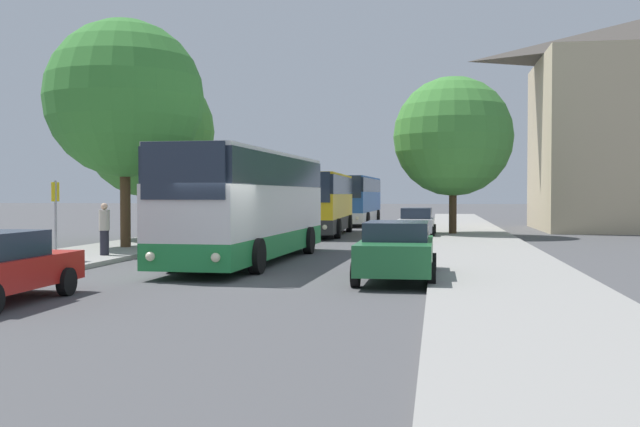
% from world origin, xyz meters
% --- Properties ---
extents(ground_plane, '(300.00, 300.00, 0.00)m').
position_xyz_m(ground_plane, '(0.00, 0.00, 0.00)').
color(ground_plane, '#4C4C4F').
rests_on(ground_plane, ground).
extents(sidewalk_right, '(4.00, 120.00, 0.15)m').
position_xyz_m(sidewalk_right, '(7.00, 0.00, 0.07)').
color(sidewalk_right, gray).
rests_on(sidewalk_right, ground_plane).
extents(bus_front, '(3.01, 12.17, 3.55)m').
position_xyz_m(bus_front, '(-0.84, 4.96, 1.89)').
color(bus_front, '#238942').
rests_on(bus_front, ground_plane).
extents(bus_middle, '(3.02, 10.78, 3.29)m').
position_xyz_m(bus_middle, '(-1.04, 21.19, 1.76)').
color(bus_middle, '#2D2D2D').
rests_on(bus_middle, ground_plane).
extents(bus_rear, '(2.97, 12.07, 3.44)m').
position_xyz_m(bus_rear, '(-0.66, 35.17, 1.83)').
color(bus_rear, silver).
rests_on(bus_rear, ground_plane).
extents(parked_car_right_near, '(2.00, 4.64, 1.51)m').
position_xyz_m(parked_car_right_near, '(4.19, 0.33, 0.79)').
color(parked_car_right_near, '#236B38').
rests_on(parked_car_right_near, ground_plane).
extents(parked_car_right_far, '(1.98, 4.65, 1.50)m').
position_xyz_m(parked_car_right_far, '(4.16, 19.98, 0.78)').
color(parked_car_right_far, '#B7B7BC').
rests_on(parked_car_right_far, ground_plane).
extents(bus_stop_sign, '(0.08, 0.45, 2.49)m').
position_xyz_m(bus_stop_sign, '(-6.55, 2.92, 1.70)').
color(bus_stop_sign, gray).
rests_on(bus_stop_sign, sidewalk_left).
extents(pedestrian_waiting_near, '(0.36, 0.36, 1.77)m').
position_xyz_m(pedestrian_waiting_near, '(-5.92, 5.02, 1.04)').
color(pedestrian_waiting_near, '#23232D').
rests_on(pedestrian_waiting_near, sidewalk_left).
extents(tree_left_near, '(6.14, 6.14, 8.85)m').
position_xyz_m(tree_left_near, '(-6.83, 8.84, 5.93)').
color(tree_left_near, '#47331E').
rests_on(tree_left_near, sidewalk_left).
extents(tree_left_far, '(6.09, 6.09, 8.02)m').
position_xyz_m(tree_left_far, '(-8.10, 14.44, 5.12)').
color(tree_left_far, '#513D23').
rests_on(tree_left_far, sidewalk_left).
extents(tree_right_near, '(6.26, 6.26, 8.22)m').
position_xyz_m(tree_right_near, '(6.02, 21.07, 5.24)').
color(tree_right_near, '#47331E').
rests_on(tree_right_near, sidewalk_right).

